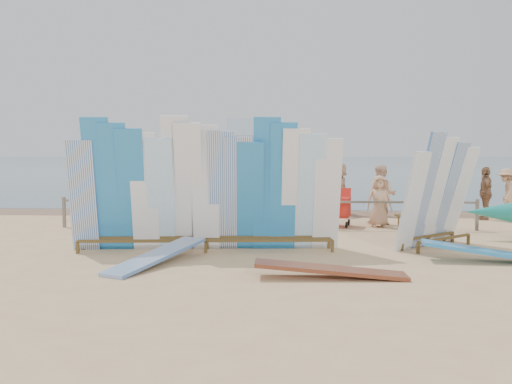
# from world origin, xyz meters

# --- Properties ---
(ground) EXTENTS (160.00, 160.00, 0.00)m
(ground) POSITION_xyz_m (0.00, 0.00, 0.00)
(ground) COLOR #D9AF7D
(ground) RESTS_ON ground
(ocean) EXTENTS (320.00, 240.00, 0.02)m
(ocean) POSITION_xyz_m (0.00, 128.00, 0.00)
(ocean) COLOR #436177
(ocean) RESTS_ON ground
(wet_sand_strip) EXTENTS (40.00, 2.60, 0.01)m
(wet_sand_strip) POSITION_xyz_m (0.00, 7.20, 0.00)
(wet_sand_strip) COLOR #825F49
(wet_sand_strip) RESTS_ON ground
(distant_ship) EXTENTS (45.00, 8.00, 14.00)m
(distant_ship) POSITION_xyz_m (-12.00, 180.00, 5.31)
(distant_ship) COLOR #999EA3
(distant_ship) RESTS_ON ocean
(fence) EXTENTS (12.08, 0.08, 0.90)m
(fence) POSITION_xyz_m (0.00, 3.00, 0.63)
(fence) COLOR #716455
(fence) RESTS_ON ground
(main_surfboard_rack) EXTENTS (6.10, 1.21, 3.02)m
(main_surfboard_rack) POSITION_xyz_m (-1.21, -0.60, 1.35)
(main_surfboard_rack) COLOR brown
(main_surfboard_rack) RESTS_ON ground
(side_surfboard_rack) EXTENTS (2.20, 2.01, 2.68)m
(side_surfboard_rack) POSITION_xyz_m (4.11, 0.14, 1.21)
(side_surfboard_rack) COLOR brown
(side_surfboard_rack) RESTS_ON ground
(vendor_table) EXTENTS (0.99, 0.86, 1.11)m
(vendor_table) POSITION_xyz_m (3.78, 0.81, 0.37)
(vendor_table) COLOR brown
(vendor_table) RESTS_ON ground
(flat_board_e) EXTENTS (1.61, 2.69, 0.36)m
(flat_board_e) POSITION_xyz_m (-1.95, -2.13, 0.00)
(flat_board_e) COLOR silver
(flat_board_e) RESTS_ON ground
(flat_board_d) EXTENTS (2.73, 0.88, 0.41)m
(flat_board_d) POSITION_xyz_m (4.75, -1.52, 0.00)
(flat_board_d) COLOR #277FC3
(flat_board_d) RESTS_ON ground
(flat_board_c) EXTENTS (2.71, 0.61, 0.29)m
(flat_board_c) POSITION_xyz_m (1.40, -3.07, 0.00)
(flat_board_c) COLOR brown
(flat_board_c) RESTS_ON ground
(beach_chair_left) EXTENTS (0.81, 0.83, 0.98)m
(beach_chair_left) POSITION_xyz_m (1.56, 4.11, 0.29)
(beach_chair_left) COLOR red
(beach_chair_left) RESTS_ON ground
(beach_chair_right) EXTENTS (0.57, 0.59, 0.80)m
(beach_chair_right) POSITION_xyz_m (0.85, 3.88, 0.23)
(beach_chair_right) COLOR red
(beach_chair_right) RESTS_ON ground
(stroller) EXTENTS (0.74, 0.93, 1.14)m
(stroller) POSITION_xyz_m (2.24, 3.64, 0.46)
(stroller) COLOR red
(stroller) RESTS_ON ground
(beachgoer_9) EXTENTS (1.13, 0.80, 1.62)m
(beachgoer_9) POSITION_xyz_m (5.09, 5.69, 0.81)
(beachgoer_9) COLOR tan
(beachgoer_9) RESTS_ON ground
(beachgoer_7) EXTENTS (0.46, 0.64, 1.58)m
(beachgoer_7) POSITION_xyz_m (3.86, 6.26, 0.79)
(beachgoer_7) COLOR #8C6042
(beachgoer_7) RESTS_ON ground
(beachgoer_2) EXTENTS (0.70, 0.83, 1.54)m
(beachgoer_2) POSITION_xyz_m (-1.01, 4.17, 0.77)
(beachgoer_2) COLOR beige
(beachgoer_2) RESTS_ON ground
(beachgoer_8) EXTENTS (0.99, 0.75, 1.84)m
(beachgoer_8) POSITION_xyz_m (3.52, 4.12, 0.92)
(beachgoer_8) COLOR beige
(beachgoer_8) RESTS_ON ground
(beachgoer_0) EXTENTS (0.91, 0.99, 1.87)m
(beachgoer_0) POSITION_xyz_m (-5.40, 4.25, 0.94)
(beachgoer_0) COLOR tan
(beachgoer_0) RESTS_ON ground
(beachgoer_3) EXTENTS (0.53, 1.10, 1.66)m
(beachgoer_3) POSITION_xyz_m (-1.75, 6.11, 0.83)
(beachgoer_3) COLOR tan
(beachgoer_3) RESTS_ON ground
(beachgoer_10) EXTENTS (0.50, 1.05, 1.75)m
(beachgoer_10) POSITION_xyz_m (7.13, 5.59, 0.87)
(beachgoer_10) COLOR #8C6042
(beachgoer_10) RESTS_ON ground
(beachgoer_5) EXTENTS (0.60, 1.74, 1.86)m
(beachgoer_5) POSITION_xyz_m (2.45, 6.74, 0.93)
(beachgoer_5) COLOR beige
(beachgoer_5) RESTS_ON ground
(beachgoer_extra_0) EXTENTS (0.78, 1.18, 1.69)m
(beachgoer_extra_0) POSITION_xyz_m (7.99, 6.07, 0.85)
(beachgoer_extra_0) COLOR tan
(beachgoer_extra_0) RESTS_ON ground
(beachgoer_6) EXTENTS (0.77, 0.39, 1.54)m
(beachgoer_6) POSITION_xyz_m (3.35, 3.65, 0.77)
(beachgoer_6) COLOR tan
(beachgoer_6) RESTS_ON ground
(beachgoer_extra_1) EXTENTS (1.01, 0.79, 1.59)m
(beachgoer_extra_1) POSITION_xyz_m (-4.33, 5.30, 0.79)
(beachgoer_extra_1) COLOR #8C6042
(beachgoer_extra_1) RESTS_ON ground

